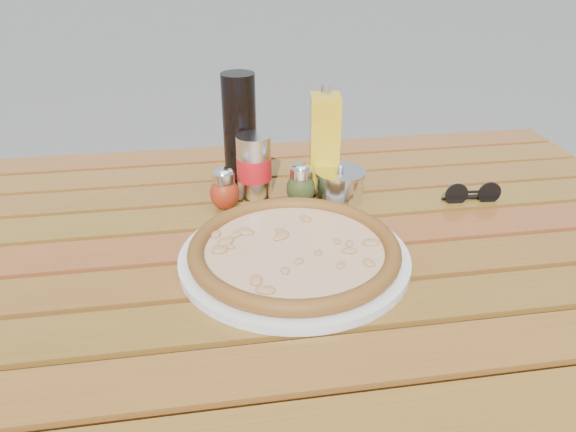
{
  "coord_description": "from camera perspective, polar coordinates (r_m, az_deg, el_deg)",
  "views": [
    {
      "loc": [
        -0.13,
        -0.81,
        1.23
      ],
      "look_at": [
        0.0,
        0.02,
        0.78
      ],
      "focal_mm": 35.0,
      "sensor_mm": 36.0,
      "label": 1
    }
  ],
  "objects": [
    {
      "name": "parmesan_tin",
      "position": [
        1.07,
        5.27,
        3.19
      ],
      "size": [
        0.11,
        0.11,
        0.07
      ],
      "rotation": [
        0.0,
        0.0,
        0.15
      ],
      "color": "silver",
      "rests_on": "table"
    },
    {
      "name": "plate",
      "position": [
        0.88,
        0.64,
        -4.27
      ],
      "size": [
        0.43,
        0.43,
        0.01
      ],
      "primitive_type": "cylinder",
      "rotation": [
        0.0,
        0.0,
        -0.21
      ],
      "color": "silver",
      "rests_on": "table"
    },
    {
      "name": "pizza",
      "position": [
        0.87,
        0.65,
        -3.39
      ],
      "size": [
        0.39,
        0.39,
        0.03
      ],
      "rotation": [
        0.0,
        0.0,
        -0.22
      ],
      "color": "beige",
      "rests_on": "plate"
    },
    {
      "name": "oregano_shaker",
      "position": [
        1.05,
        1.31,
        3.21
      ],
      "size": [
        0.07,
        0.07,
        0.08
      ],
      "rotation": [
        0.0,
        0.0,
        0.3
      ],
      "color": "#39441B",
      "rests_on": "table"
    },
    {
      "name": "dark_bottle",
      "position": [
        1.12,
        -4.93,
        8.78
      ],
      "size": [
        0.07,
        0.07,
        0.22
      ],
      "primitive_type": "cylinder",
      "rotation": [
        0.0,
        0.0,
        -0.13
      ],
      "color": "black",
      "rests_on": "table"
    },
    {
      "name": "table",
      "position": [
        0.99,
        0.19,
        -5.97
      ],
      "size": [
        1.4,
        0.9,
        0.75
      ],
      "color": "#39200D",
      "rests_on": "ground"
    },
    {
      "name": "soda_can",
      "position": [
        1.08,
        -3.47,
        5.08
      ],
      "size": [
        0.07,
        0.07,
        0.12
      ],
      "rotation": [
        0.0,
        0.0,
        0.03
      ],
      "color": "silver",
      "rests_on": "table"
    },
    {
      "name": "pepper_shaker",
      "position": [
        1.03,
        -6.48,
        2.71
      ],
      "size": [
        0.07,
        0.07,
        0.08
      ],
      "rotation": [
        0.0,
        0.0,
        0.29
      ],
      "color": "#A32C12",
      "rests_on": "table"
    },
    {
      "name": "olive_oil_cruet",
      "position": [
        1.08,
        3.72,
        7.4
      ],
      "size": [
        0.06,
        0.06,
        0.21
      ],
      "rotation": [
        0.0,
        0.0,
        -0.13
      ],
      "color": "gold",
      "rests_on": "table"
    },
    {
      "name": "sunglasses",
      "position": [
        1.12,
        18.22,
        2.1
      ],
      "size": [
        0.11,
        0.03,
        0.04
      ],
      "rotation": [
        0.0,
        0.0,
        -0.07
      ],
      "color": "black",
      "rests_on": "table"
    }
  ]
}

